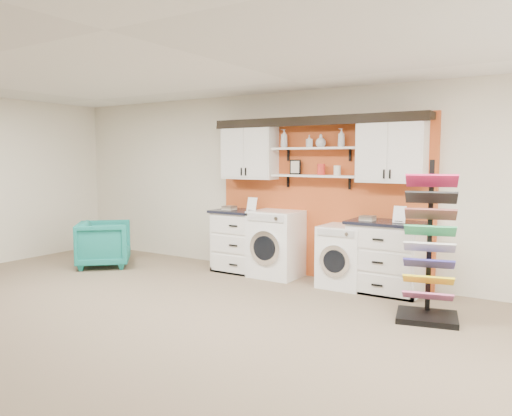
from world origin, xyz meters
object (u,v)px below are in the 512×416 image
Objects in this scene: dryer at (344,256)px; base_cabinet_left at (245,241)px; sample_rack at (429,271)px; base_cabinet_right at (385,257)px; armchair at (104,244)px; washer at (276,244)px.

base_cabinet_left is at bearing 179.89° from dryer.
base_cabinet_right is at bearing 118.44° from sample_rack.
base_cabinet_left is at bearing -180.00° from base_cabinet_right.
base_cabinet_right is at bearing 0.33° from dryer.
base_cabinet_right is (2.26, 0.00, -0.01)m from base_cabinet_left.
armchair is at bearing -166.46° from dryer.
washer reaches higher than base_cabinet_right.
washer is at bearing 147.40° from sample_rack.
sample_rack is at bearing -15.69° from base_cabinet_left.
base_cabinet_right reaches higher than dryer.
base_cabinet_left is 2.37m from armchair.
armchair is (-2.18, -0.93, -0.11)m from base_cabinet_left.
base_cabinet_left is at bearing 179.67° from washer.
base_cabinet_left is 3.14m from sample_rack.
dryer is at bearing 0.00° from washer.
sample_rack reaches higher than washer.
washer reaches higher than base_cabinet_left.
base_cabinet_left is 0.99× the size of washer.
dryer is (1.10, 0.00, -0.07)m from washer.
dryer is (1.68, -0.00, -0.06)m from base_cabinet_left.
base_cabinet_left is 2.26m from base_cabinet_right.
washer is at bearing -180.00° from dryer.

